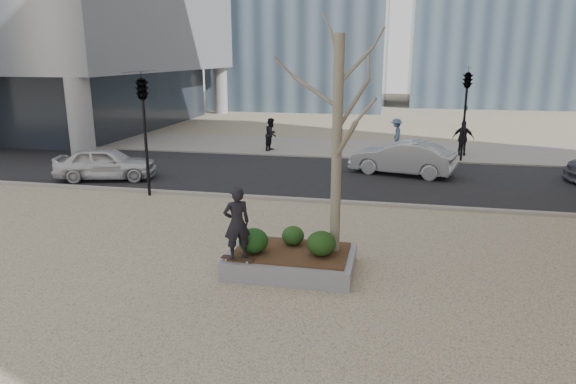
% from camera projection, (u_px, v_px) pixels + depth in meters
% --- Properties ---
extents(ground, '(120.00, 120.00, 0.00)m').
position_uv_depth(ground, '(251.00, 266.00, 12.61)').
color(ground, '#BCAF8A').
rests_on(ground, ground).
extents(street, '(60.00, 8.00, 0.02)m').
position_uv_depth(street, '(315.00, 176.00, 22.06)').
color(street, black).
rests_on(street, ground).
extents(far_sidewalk, '(60.00, 6.00, 0.02)m').
position_uv_depth(far_sidewalk, '(334.00, 148.00, 28.67)').
color(far_sidewalk, gray).
rests_on(far_sidewalk, ground).
extents(planter, '(3.00, 2.00, 0.45)m').
position_uv_depth(planter, '(291.00, 261.00, 12.35)').
color(planter, gray).
rests_on(planter, ground).
extents(planter_mulch, '(2.70, 1.70, 0.04)m').
position_uv_depth(planter_mulch, '(291.00, 252.00, 12.29)').
color(planter_mulch, '#382314').
rests_on(planter_mulch, planter).
extents(sycamore_tree, '(2.80, 2.80, 6.60)m').
position_uv_depth(sycamore_tree, '(338.00, 112.00, 11.51)').
color(sycamore_tree, gray).
rests_on(sycamore_tree, planter_mulch).
extents(shrub_left, '(0.70, 0.70, 0.60)m').
position_uv_depth(shrub_left, '(253.00, 241.00, 12.09)').
color(shrub_left, '#163711').
rests_on(shrub_left, planter_mulch).
extents(shrub_middle, '(0.55, 0.55, 0.47)m').
position_uv_depth(shrub_middle, '(293.00, 236.00, 12.63)').
color(shrub_middle, black).
rests_on(shrub_middle, planter_mulch).
extents(shrub_right, '(0.69, 0.69, 0.58)m').
position_uv_depth(shrub_right, '(321.00, 243.00, 11.94)').
color(shrub_right, black).
rests_on(shrub_right, planter_mulch).
extents(skateboard, '(0.80, 0.27, 0.08)m').
position_uv_depth(skateboard, '(238.00, 259.00, 11.78)').
color(skateboard, black).
rests_on(skateboard, planter).
extents(skateboarder, '(0.73, 0.67, 1.68)m').
position_uv_depth(skateboarder, '(237.00, 223.00, 11.55)').
color(skateboarder, black).
rests_on(skateboarder, skateboard).
extents(police_car, '(4.32, 2.62, 1.38)m').
position_uv_depth(police_car, '(106.00, 163.00, 21.20)').
color(police_car, silver).
rests_on(police_car, street).
extents(car_silver, '(4.67, 2.63, 1.46)m').
position_uv_depth(car_silver, '(402.00, 158.00, 22.07)').
color(car_silver, '#96989D').
rests_on(car_silver, street).
extents(pedestrian_a, '(0.80, 0.95, 1.74)m').
position_uv_depth(pedestrian_a, '(271.00, 134.00, 27.63)').
color(pedestrian_a, black).
rests_on(pedestrian_a, far_sidewalk).
extents(pedestrian_b, '(0.67, 1.13, 1.72)m').
position_uv_depth(pedestrian_b, '(396.00, 134.00, 27.66)').
color(pedestrian_b, '#476081').
rests_on(pedestrian_b, far_sidewalk).
extents(pedestrian_c, '(1.10, 0.60, 1.78)m').
position_uv_depth(pedestrian_c, '(463.00, 138.00, 26.20)').
color(pedestrian_c, black).
rests_on(pedestrian_c, far_sidewalk).
extents(traffic_light_near, '(0.60, 2.48, 4.50)m').
position_uv_depth(traffic_light_near, '(145.00, 135.00, 18.41)').
color(traffic_light_near, black).
rests_on(traffic_light_near, ground).
extents(traffic_light_far, '(0.60, 2.48, 4.50)m').
position_uv_depth(traffic_light_far, '(465.00, 115.00, 24.53)').
color(traffic_light_far, black).
rests_on(traffic_light_far, ground).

